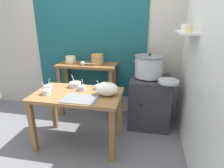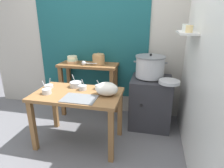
{
  "view_description": "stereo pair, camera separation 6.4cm",
  "coord_description": "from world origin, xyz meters",
  "px_view_note": "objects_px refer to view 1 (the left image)",
  "views": [
    {
      "loc": [
        0.83,
        -2.09,
        1.63
      ],
      "look_at": [
        0.4,
        0.17,
        0.82
      ],
      "focal_mm": 30.77,
      "sensor_mm": 36.0,
      "label": 1
    },
    {
      "loc": [
        0.9,
        -2.07,
        1.63
      ],
      "look_at": [
        0.4,
        0.17,
        0.82
      ],
      "focal_mm": 30.77,
      "sensor_mm": 36.0,
      "label": 2
    }
  ],
  "objects_px": {
    "steamer_pot": "(149,66)",
    "ladle": "(83,63)",
    "serving_tray": "(80,99)",
    "plastic_bag": "(107,89)",
    "prep_bowl_3": "(48,87)",
    "prep_bowl_1": "(75,84)",
    "prep_bowl_0": "(82,88)",
    "stove_block": "(149,101)",
    "prep_bowl_4": "(99,87)",
    "prep_table": "(78,101)",
    "clay_pot": "(97,59)",
    "prep_bowl_2": "(46,92)",
    "wide_pan": "(168,81)",
    "back_shelf_table": "(87,77)",
    "bowl_stack_enamel": "(71,60)"
  },
  "relations": [
    {
      "from": "steamer_pot",
      "to": "ladle",
      "type": "bearing_deg",
      "value": 179.65
    },
    {
      "from": "clay_pot",
      "to": "bowl_stack_enamel",
      "type": "height_order",
      "value": "clay_pot"
    },
    {
      "from": "ladle",
      "to": "prep_table",
      "type": "bearing_deg",
      "value": -77.34
    },
    {
      "from": "back_shelf_table",
      "to": "stove_block",
      "type": "xyz_separation_m",
      "value": [
        1.04,
        -0.13,
        -0.3
      ]
    },
    {
      "from": "wide_pan",
      "to": "prep_bowl_4",
      "type": "bearing_deg",
      "value": -164.18
    },
    {
      "from": "prep_bowl_0",
      "to": "prep_bowl_4",
      "type": "xyz_separation_m",
      "value": [
        0.21,
        0.08,
        -0.0
      ]
    },
    {
      "from": "stove_block",
      "to": "prep_bowl_3",
      "type": "relative_size",
      "value": 5.67
    },
    {
      "from": "clay_pot",
      "to": "prep_table",
      "type": "bearing_deg",
      "value": -93.3
    },
    {
      "from": "prep_bowl_1",
      "to": "prep_bowl_3",
      "type": "relative_size",
      "value": 1.31
    },
    {
      "from": "bowl_stack_enamel",
      "to": "prep_bowl_4",
      "type": "xyz_separation_m",
      "value": [
        0.64,
        -0.63,
        -0.21
      ]
    },
    {
      "from": "back_shelf_table",
      "to": "plastic_bag",
      "type": "distance_m",
      "value": 0.96
    },
    {
      "from": "back_shelf_table",
      "to": "stove_block",
      "type": "bearing_deg",
      "value": -7.15
    },
    {
      "from": "bowl_stack_enamel",
      "to": "ladle",
      "type": "relative_size",
      "value": 0.71
    },
    {
      "from": "ladle",
      "to": "prep_bowl_2",
      "type": "xyz_separation_m",
      "value": [
        -0.2,
        -0.81,
        -0.18
      ]
    },
    {
      "from": "back_shelf_table",
      "to": "prep_bowl_0",
      "type": "bearing_deg",
      "value": -76.88
    },
    {
      "from": "stove_block",
      "to": "clay_pot",
      "type": "bearing_deg",
      "value": 171.37
    },
    {
      "from": "prep_table",
      "to": "prep_bowl_2",
      "type": "relative_size",
      "value": 6.64
    },
    {
      "from": "prep_bowl_3",
      "to": "back_shelf_table",
      "type": "bearing_deg",
      "value": 66.53
    },
    {
      "from": "prep_table",
      "to": "prep_bowl_3",
      "type": "relative_size",
      "value": 7.99
    },
    {
      "from": "plastic_bag",
      "to": "prep_bowl_3",
      "type": "xyz_separation_m",
      "value": [
        -0.82,
        0.08,
        -0.06
      ]
    },
    {
      "from": "stove_block",
      "to": "prep_bowl_4",
      "type": "distance_m",
      "value": 0.91
    },
    {
      "from": "steamer_pot",
      "to": "prep_bowl_3",
      "type": "height_order",
      "value": "steamer_pot"
    },
    {
      "from": "plastic_bag",
      "to": "prep_bowl_4",
      "type": "xyz_separation_m",
      "value": [
        -0.15,
        0.18,
        -0.05
      ]
    },
    {
      "from": "prep_bowl_4",
      "to": "plastic_bag",
      "type": "bearing_deg",
      "value": -51.44
    },
    {
      "from": "clay_pot",
      "to": "ladle",
      "type": "bearing_deg",
      "value": -153.27
    },
    {
      "from": "prep_bowl_2",
      "to": "back_shelf_table",
      "type": "bearing_deg",
      "value": 76.13
    },
    {
      "from": "clay_pot",
      "to": "wide_pan",
      "type": "bearing_deg",
      "value": -18.44
    },
    {
      "from": "back_shelf_table",
      "to": "ladle",
      "type": "bearing_deg",
      "value": -104.39
    },
    {
      "from": "clay_pot",
      "to": "plastic_bag",
      "type": "xyz_separation_m",
      "value": [
        0.33,
        -0.8,
        -0.18
      ]
    },
    {
      "from": "steamer_pot",
      "to": "prep_bowl_0",
      "type": "relative_size",
      "value": 3.0
    },
    {
      "from": "clay_pot",
      "to": "wide_pan",
      "type": "height_order",
      "value": "clay_pot"
    },
    {
      "from": "prep_bowl_4",
      "to": "serving_tray",
      "type": "bearing_deg",
      "value": -110.77
    },
    {
      "from": "stove_block",
      "to": "prep_bowl_0",
      "type": "bearing_deg",
      "value": -147.18
    },
    {
      "from": "prep_bowl_1",
      "to": "prep_table",
      "type": "bearing_deg",
      "value": -63.01
    },
    {
      "from": "bowl_stack_enamel",
      "to": "ladle",
      "type": "distance_m",
      "value": 0.27
    },
    {
      "from": "ladle",
      "to": "prep_bowl_0",
      "type": "relative_size",
      "value": 1.58
    },
    {
      "from": "wide_pan",
      "to": "ladle",
      "type": "bearing_deg",
      "value": 168.68
    },
    {
      "from": "ladle",
      "to": "wide_pan",
      "type": "relative_size",
      "value": 0.91
    },
    {
      "from": "prep_bowl_0",
      "to": "prep_bowl_2",
      "type": "bearing_deg",
      "value": -150.09
    },
    {
      "from": "plastic_bag",
      "to": "clay_pot",
      "type": "bearing_deg",
      "value": 112.61
    },
    {
      "from": "prep_bowl_2",
      "to": "plastic_bag",
      "type": "bearing_deg",
      "value": 9.02
    },
    {
      "from": "prep_bowl_0",
      "to": "ladle",
      "type": "bearing_deg",
      "value": 107.7
    },
    {
      "from": "ladle",
      "to": "steamer_pot",
      "type": "bearing_deg",
      "value": -0.35
    },
    {
      "from": "wide_pan",
      "to": "prep_bowl_0",
      "type": "height_order",
      "value": "prep_bowl_0"
    },
    {
      "from": "steamer_pot",
      "to": "prep_bowl_2",
      "type": "bearing_deg",
      "value": -146.56
    },
    {
      "from": "prep_bowl_3",
      "to": "prep_bowl_1",
      "type": "bearing_deg",
      "value": 18.66
    },
    {
      "from": "steamer_pot",
      "to": "prep_bowl_3",
      "type": "relative_size",
      "value": 3.51
    },
    {
      "from": "prep_bowl_1",
      "to": "prep_bowl_3",
      "type": "bearing_deg",
      "value": -161.34
    },
    {
      "from": "ladle",
      "to": "serving_tray",
      "type": "relative_size",
      "value": 0.63
    },
    {
      "from": "clay_pot",
      "to": "plastic_bag",
      "type": "relative_size",
      "value": 0.7
    }
  ]
}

